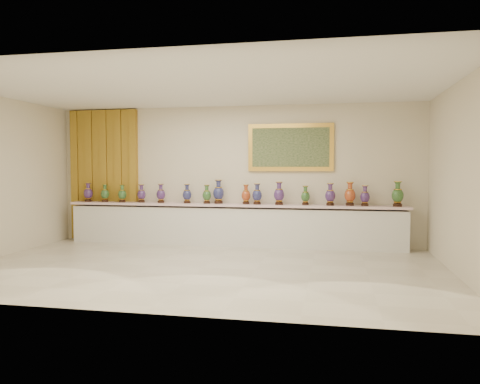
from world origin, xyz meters
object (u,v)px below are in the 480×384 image
(counter, at_px, (232,225))
(vase_2, at_px, (122,194))
(vase_0, at_px, (88,193))
(vase_1, at_px, (105,194))

(counter, bearing_deg, vase_2, -178.89)
(vase_0, distance_m, vase_2, 0.84)
(vase_0, distance_m, vase_1, 0.40)
(counter, bearing_deg, vase_1, -179.76)
(counter, xyz_separation_m, vase_0, (-3.33, -0.03, 0.66))
(counter, relative_size, vase_2, 18.37)
(counter, height_order, vase_0, vase_0)
(counter, relative_size, vase_1, 18.10)
(vase_2, bearing_deg, counter, 1.11)
(vase_0, bearing_deg, vase_1, 2.38)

